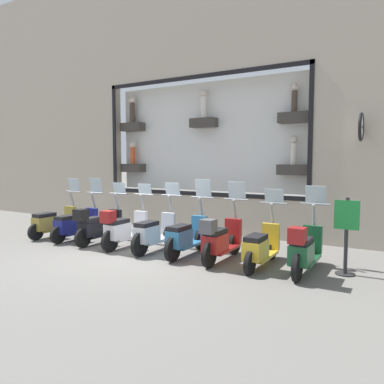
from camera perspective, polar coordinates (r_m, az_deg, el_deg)
The scene contains 12 objects.
ground_plane at distance 8.72m, azimuth -10.15°, elevation -9.58°, with size 120.00×120.00×0.00m, color #66635E.
building_facade at distance 11.65m, azimuth 1.48°, elevation 15.71°, with size 1.25×36.00×8.54m.
scooter_green_0 at distance 7.43m, azimuth 16.72°, elevation -8.43°, with size 1.80×0.60×1.64m.
scooter_yellow_1 at distance 7.73m, azimuth 10.37°, elevation -8.28°, with size 1.79×0.61×1.54m.
scooter_red_2 at distance 8.01m, azimuth 4.27°, elevation -7.27°, with size 1.81×0.61×1.68m.
scooter_teal_3 at distance 8.48m, azimuth -0.96°, elevation -6.84°, with size 1.81×0.60×1.71m.
scooter_silver_4 at distance 8.95m, azimuth -5.83°, elevation -6.23°, with size 1.81×0.60×1.60m.
scooter_white_5 at distance 9.43m, azimuth -10.42°, elevation -5.54°, with size 1.80×0.60×1.55m.
scooter_black_6 at distance 10.02m, azimuth -14.29°, elevation -5.07°, with size 1.80×0.60×1.55m.
scooter_navy_7 at distance 10.70m, azimuth -17.44°, elevation -4.77°, with size 1.79×0.61×1.66m.
scooter_olive_8 at distance 11.35m, azimuth -20.46°, elevation -4.32°, with size 1.79×0.61×1.63m.
shop_sign_post at distance 7.64m, azimuth 22.45°, elevation -5.94°, with size 0.36×0.45×1.47m.
Camera 1 is at (-6.44, -5.48, 2.14)m, focal length 35.00 mm.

